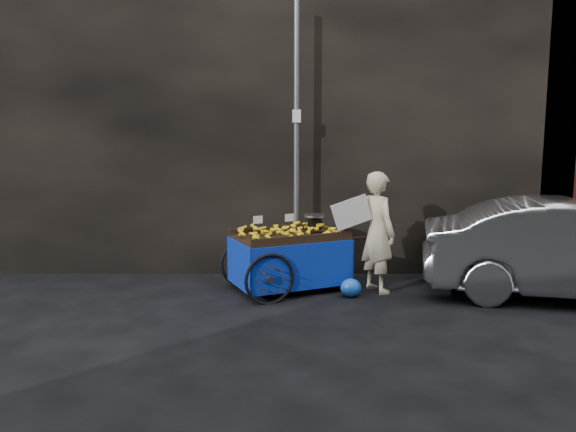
{
  "coord_description": "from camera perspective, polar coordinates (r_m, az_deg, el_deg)",
  "views": [
    {
      "loc": [
        0.22,
        -6.87,
        2.15
      ],
      "look_at": [
        0.18,
        0.5,
        1.07
      ],
      "focal_mm": 35.0,
      "sensor_mm": 36.0,
      "label": 1
    }
  ],
  "objects": [
    {
      "name": "banana_cart",
      "position": [
        7.71,
        -0.17,
        -2.64
      ],
      "size": [
        2.22,
        1.66,
        1.1
      ],
      "rotation": [
        0.0,
        0.0,
        0.43
      ],
      "color": "black",
      "rests_on": "ground"
    },
    {
      "name": "vendor",
      "position": [
        7.71,
        9.08,
        -1.62
      ],
      "size": [
        0.98,
        0.72,
        1.65
      ],
      "rotation": [
        0.0,
        0.0,
        2.11
      ],
      "color": "#C5B692",
      "rests_on": "ground"
    },
    {
      "name": "building_wall",
      "position": [
        9.48,
        1.37,
        10.47
      ],
      "size": [
        13.5,
        2.0,
        5.0
      ],
      "color": "black",
      "rests_on": "ground"
    },
    {
      "name": "plastic_bag",
      "position": [
        7.55,
        6.4,
        -7.26
      ],
      "size": [
        0.28,
        0.22,
        0.25
      ],
      "primitive_type": "ellipsoid",
      "color": "blue",
      "rests_on": "ground"
    },
    {
      "name": "ground",
      "position": [
        7.2,
        -1.48,
        -9.02
      ],
      "size": [
        80.0,
        80.0,
        0.0
      ],
      "primitive_type": "plane",
      "color": "black",
      "rests_on": "ground"
    },
    {
      "name": "street_pole",
      "position": [
        8.17,
        0.87,
        7.35
      ],
      "size": [
        0.12,
        0.1,
        4.0
      ],
      "color": "slate",
      "rests_on": "ground"
    }
  ]
}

